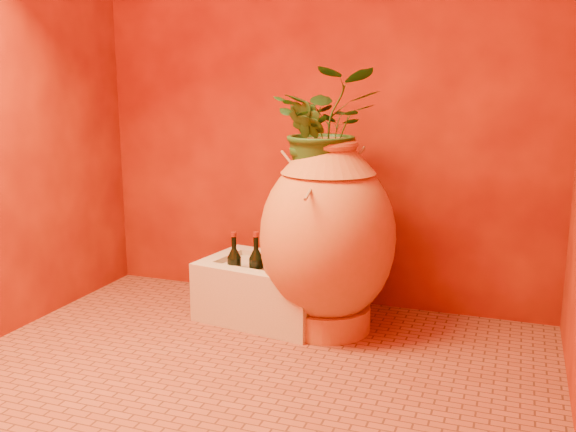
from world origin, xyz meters
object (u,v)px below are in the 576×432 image
at_px(wine_bottle_b, 256,271).
at_px(wine_bottle_a, 306,267).
at_px(stone_basin, 267,291).
at_px(wine_bottle_c, 234,269).
at_px(amphora, 327,237).
at_px(wall_tap, 349,179).

bearing_deg(wine_bottle_b, wine_bottle_a, 26.60).
relative_size(stone_basin, wine_bottle_c, 2.38).
bearing_deg(wine_bottle_a, amphora, -24.29).
bearing_deg(wine_bottle_c, wine_bottle_b, 1.49).
relative_size(wine_bottle_a, wall_tap, 2.01).
bearing_deg(wall_tap, stone_basin, -138.37).
height_order(wine_bottle_b, wine_bottle_c, wine_bottle_b).
height_order(amphora, wall_tap, amphora).
relative_size(wine_bottle_b, wall_tap, 1.81).
distance_m(amphora, wine_bottle_b, 0.40).
relative_size(wine_bottle_b, wine_bottle_c, 1.03).
relative_size(stone_basin, wall_tap, 4.17).
bearing_deg(amphora, wine_bottle_a, 155.71).
relative_size(amphora, wine_bottle_c, 3.14).
bearing_deg(stone_basin, wine_bottle_a, 7.80).
height_order(wine_bottle_c, wall_tap, wall_tap).
height_order(amphora, wine_bottle_c, amphora).
distance_m(wine_bottle_b, wine_bottle_c, 0.12).
height_order(wine_bottle_a, wine_bottle_b, wine_bottle_a).
bearing_deg(stone_basin, amphora, -5.42).
bearing_deg(wine_bottle_b, wine_bottle_c, -178.51).
bearing_deg(wine_bottle_a, wall_tap, 62.57).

